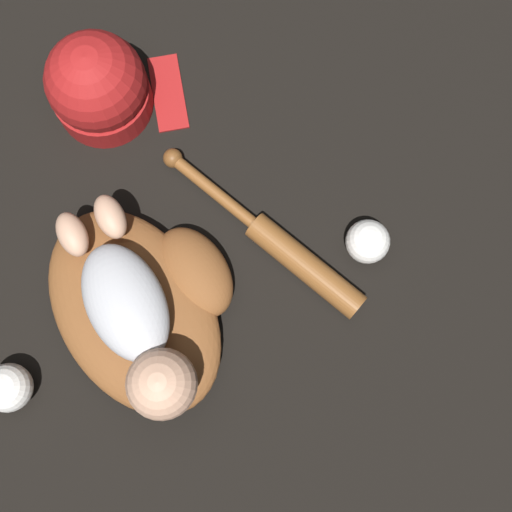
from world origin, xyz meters
name	(u,v)px	position (x,y,z in m)	size (l,w,h in m)	color
ground_plane	(160,309)	(0.00, 0.00, 0.00)	(6.00, 6.00, 0.00)	black
baseball_glove	(144,303)	(-0.01, -0.02, 0.04)	(0.37, 0.29, 0.08)	brown
baby_figure	(135,323)	(0.02, -0.04, 0.12)	(0.37, 0.15, 0.11)	#B2B2B7
baseball_bat	(284,249)	(0.03, 0.23, 0.02)	(0.41, 0.15, 0.05)	brown
baseball	(368,242)	(0.10, 0.35, 0.04)	(0.07, 0.07, 0.07)	white
baseball_spare	(8,388)	(-0.02, -0.26, 0.04)	(0.08, 0.08, 0.08)	white
baseball_cap	(98,86)	(-0.37, 0.12, 0.07)	(0.21, 0.24, 0.17)	maroon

